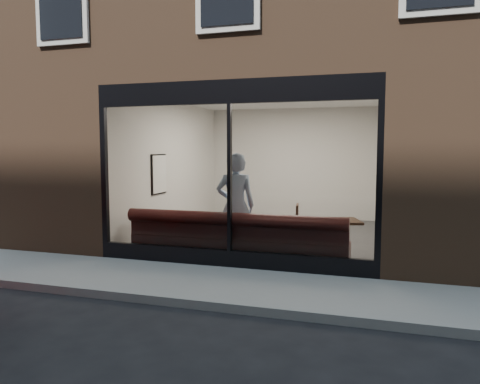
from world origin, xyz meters
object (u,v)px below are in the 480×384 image
(cafe_table_left, at_px, (159,213))
(cafe_table_right, at_px, (340,221))
(banquette, at_px, (237,250))
(person, at_px, (236,206))
(cafe_chair_right, at_px, (287,239))

(cafe_table_left, height_order, cafe_table_right, same)
(banquette, xyz_separation_m, person, (-0.12, 0.30, 0.76))
(cafe_table_left, distance_m, cafe_chair_right, 2.65)
(person, bearing_deg, cafe_chair_right, -153.77)
(banquette, xyz_separation_m, cafe_table_left, (-1.84, 0.55, 0.52))
(cafe_table_left, relative_size, cafe_chair_right, 1.58)
(banquette, distance_m, cafe_table_right, 1.94)
(banquette, height_order, cafe_table_left, cafe_table_left)
(person, bearing_deg, cafe_table_right, 170.22)
(banquette, distance_m, person, 0.83)
(person, relative_size, cafe_chair_right, 4.59)
(banquette, bearing_deg, cafe_table_left, 163.35)
(banquette, height_order, cafe_chair_right, banquette)
(banquette, bearing_deg, cafe_chair_right, 58.27)
(cafe_table_right, bearing_deg, banquette, -160.90)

